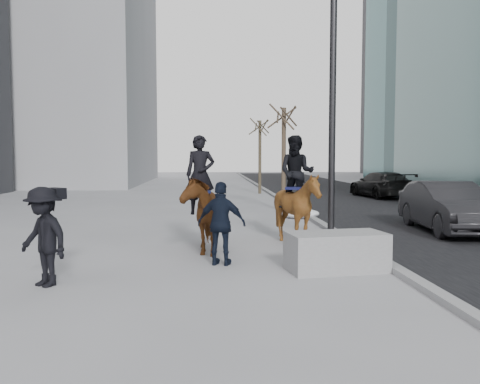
{
  "coord_description": "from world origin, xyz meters",
  "views": [
    {
      "loc": [
        -0.69,
        -9.86,
        2.3
      ],
      "look_at": [
        0.0,
        1.2,
        1.5
      ],
      "focal_mm": 38.0,
      "sensor_mm": 36.0,
      "label": 1
    }
  ],
  "objects": [
    {
      "name": "ground",
      "position": [
        0.0,
        0.0,
        0.0
      ],
      "size": [
        120.0,
        120.0,
        0.0
      ],
      "primitive_type": "plane",
      "color": "gray",
      "rests_on": "ground"
    },
    {
      "name": "road",
      "position": [
        7.0,
        10.0,
        0.01
      ],
      "size": [
        8.0,
        90.0,
        0.01
      ],
      "primitive_type": "cube",
      "color": "black",
      "rests_on": "ground"
    },
    {
      "name": "curb",
      "position": [
        3.0,
        10.0,
        0.06
      ],
      "size": [
        0.25,
        90.0,
        0.12
      ],
      "primitive_type": "cube",
      "color": "gray",
      "rests_on": "ground"
    },
    {
      "name": "planter",
      "position": [
        1.85,
        -0.01,
        0.38
      ],
      "size": [
        2.04,
        1.24,
        0.77
      ],
      "primitive_type": "cube",
      "rotation": [
        0.0,
        0.0,
        0.15
      ],
      "color": "gray",
      "rests_on": "ground"
    },
    {
      "name": "car_near",
      "position": [
        6.48,
        4.88,
        0.76
      ],
      "size": [
        1.92,
        4.7,
        1.52
      ],
      "primitive_type": "imported",
      "rotation": [
        0.0,
        0.0,
        -0.07
      ],
      "color": "black",
      "rests_on": "ground"
    },
    {
      "name": "car_far",
      "position": [
        8.72,
        17.28,
        0.71
      ],
      "size": [
        2.52,
        5.07,
        1.42
      ],
      "primitive_type": "imported",
      "rotation": [
        0.0,
        0.0,
        3.26
      ],
      "color": "black",
      "rests_on": "ground"
    },
    {
      "name": "tree_near",
      "position": [
        2.4,
        10.83,
        2.35
      ],
      "size": [
        1.2,
        1.2,
        4.71
      ],
      "primitive_type": null,
      "color": "#3B2E23",
      "rests_on": "ground"
    },
    {
      "name": "tree_far",
      "position": [
        2.4,
        20.47,
        2.43
      ],
      "size": [
        1.2,
        1.2,
        4.86
      ],
      "primitive_type": null,
      "color": "#342A1F",
      "rests_on": "ground"
    },
    {
      "name": "mounted_left",
      "position": [
        -0.88,
        2.24,
        1.04
      ],
      "size": [
        1.08,
        2.2,
        2.79
      ],
      "color": "#4E260F",
      "rests_on": "ground"
    },
    {
      "name": "mounted_right",
      "position": [
        1.59,
        3.06,
        1.13
      ],
      "size": [
        1.99,
        2.1,
        2.82
      ],
      "color": "#522810",
      "rests_on": "ground"
    },
    {
      "name": "feeder",
      "position": [
        -0.42,
        0.67,
        0.88
      ],
      "size": [
        1.11,
        0.99,
        1.75
      ],
      "color": "black",
      "rests_on": "ground"
    },
    {
      "name": "camera_crew",
      "position": [
        -3.58,
        -0.85,
        0.89
      ],
      "size": [
        1.3,
        1.21,
        1.75
      ],
      "color": "black",
      "rests_on": "ground"
    },
    {
      "name": "lamppost",
      "position": [
        2.6,
        3.55,
        4.99
      ],
      "size": [
        0.25,
        0.8,
        9.09
      ],
      "color": "black",
      "rests_on": "ground"
    },
    {
      "name": "snow_piles",
      "position": [
        2.7,
        5.82,
        0.17
      ],
      "size": [
        1.34,
        6.25,
        0.34
      ],
      "color": "white",
      "rests_on": "ground"
    }
  ]
}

